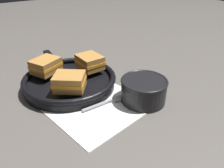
# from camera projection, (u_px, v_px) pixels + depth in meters

# --- Properties ---
(ground_plane) EXTENTS (4.00, 4.00, 0.00)m
(ground_plane) POSITION_uv_depth(u_px,v_px,m) (107.00, 105.00, 0.64)
(ground_plane) COLOR #56514C
(napkin) EXTENTS (0.29, 0.26, 0.00)m
(napkin) POSITION_uv_depth(u_px,v_px,m) (99.00, 107.00, 0.63)
(napkin) COLOR white
(napkin) RESTS_ON ground_plane
(soup_bowl) EXTENTS (0.14, 0.14, 0.07)m
(soup_bowl) POSITION_uv_depth(u_px,v_px,m) (144.00, 89.00, 0.64)
(soup_bowl) COLOR black
(soup_bowl) RESTS_ON ground_plane
(spoon) EXTENTS (0.14, 0.03, 0.01)m
(spoon) POSITION_uv_depth(u_px,v_px,m) (113.00, 100.00, 0.65)
(spoon) COLOR #9E9EA3
(spoon) RESTS_ON napkin
(skillet) EXTENTS (0.31, 0.43, 0.04)m
(skillet) POSITION_uv_depth(u_px,v_px,m) (70.00, 81.00, 0.72)
(skillet) COLOR black
(skillet) RESTS_ON ground_plane
(sandwich_near_left) EXTENTS (0.11, 0.11, 0.05)m
(sandwich_near_left) POSITION_uv_depth(u_px,v_px,m) (70.00, 82.00, 0.63)
(sandwich_near_left) COLOR #B27A38
(sandwich_near_left) RESTS_ON skillet
(sandwich_near_right) EXTENTS (0.08, 0.09, 0.05)m
(sandwich_near_right) POSITION_uv_depth(u_px,v_px,m) (90.00, 62.00, 0.75)
(sandwich_near_right) COLOR #B27A38
(sandwich_near_right) RESTS_ON skillet
(sandwich_far_left) EXTENTS (0.11, 0.10, 0.05)m
(sandwich_far_left) POSITION_uv_depth(u_px,v_px,m) (46.00, 66.00, 0.72)
(sandwich_far_left) COLOR #B27A38
(sandwich_far_left) RESTS_ON skillet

